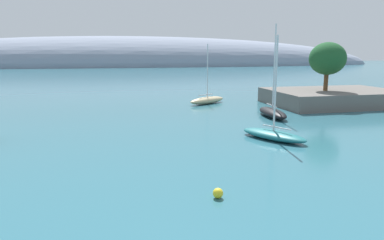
{
  "coord_description": "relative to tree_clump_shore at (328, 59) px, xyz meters",
  "views": [
    {
      "loc": [
        -4.5,
        -5.03,
        7.6
      ],
      "look_at": [
        2.15,
        23.67,
        1.94
      ],
      "focal_mm": 32.78,
      "sensor_mm": 36.0,
      "label": 1
    }
  ],
  "objects": [
    {
      "name": "sailboat_black_mid_mooring",
      "position": [
        -11.54,
        -6.8,
        -6.16
      ],
      "size": [
        2.66,
        7.21,
        10.9
      ],
      "rotation": [
        0.0,
        0.0,
        4.63
      ],
      "color": "black",
      "rests_on": "water"
    },
    {
      "name": "distant_ridge",
      "position": [
        -17.89,
        169.34,
        -6.77
      ],
      "size": [
        319.63,
        62.14,
        34.47
      ],
      "primitive_type": "ellipsoid",
      "color": "gray",
      "rests_on": "ground"
    },
    {
      "name": "sailboat_teal_outer_mooring",
      "position": [
        -16.42,
        -17.12,
        -6.27
      ],
      "size": [
        5.05,
        6.72,
        9.08
      ],
      "rotation": [
        0.0,
        0.0,
        2.08
      ],
      "color": "#1E6B70",
      "rests_on": "water"
    },
    {
      "name": "mooring_buoy_yellow",
      "position": [
        -25.04,
        -28.31,
        -6.49
      ],
      "size": [
        0.56,
        0.56,
        0.56
      ],
      "primitive_type": "sphere",
      "color": "yellow",
      "rests_on": "water"
    },
    {
      "name": "shore_outcrop",
      "position": [
        1.95,
        0.6,
        -5.67
      ],
      "size": [
        18.72,
        12.8,
        2.19
      ],
      "primitive_type": "cube",
      "color": "#66605B",
      "rests_on": "ground"
    },
    {
      "name": "sailboat_sand_near_shore",
      "position": [
        -16.18,
        5.76,
        -6.19
      ],
      "size": [
        6.93,
        5.26,
        8.92
      ],
      "rotation": [
        0.0,
        0.0,
        0.56
      ],
      "color": "#C6B284",
      "rests_on": "water"
    },
    {
      "name": "tree_clump_shore",
      "position": [
        0.0,
        0.0,
        0.0
      ],
      "size": [
        5.15,
        5.15,
        6.92
      ],
      "color": "brown",
      "rests_on": "shore_outcrop"
    }
  ]
}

